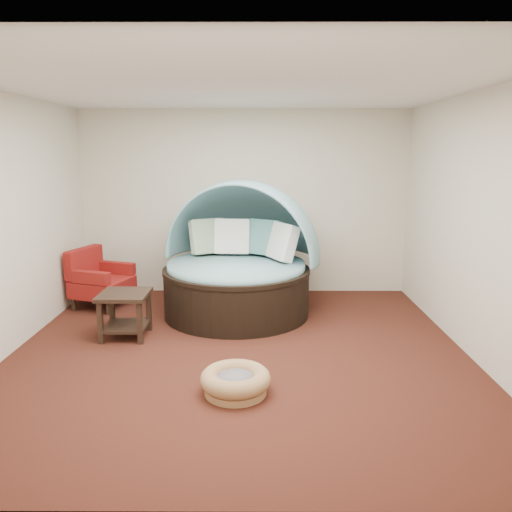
{
  "coord_description": "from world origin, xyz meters",
  "views": [
    {
      "loc": [
        0.21,
        -5.17,
        2.16
      ],
      "look_at": [
        0.19,
        0.6,
        0.96
      ],
      "focal_mm": 35.0,
      "sensor_mm": 36.0,
      "label": 1
    }
  ],
  "objects_px": {
    "canopy_daybed": "(239,252)",
    "red_armchair": "(99,280)",
    "side_table": "(125,309)",
    "pet_basket": "(236,381)"
  },
  "relations": [
    {
      "from": "canopy_daybed",
      "to": "pet_basket",
      "type": "height_order",
      "value": "canopy_daybed"
    },
    {
      "from": "red_armchair",
      "to": "canopy_daybed",
      "type": "bearing_deg",
      "value": 12.31
    },
    {
      "from": "pet_basket",
      "to": "side_table",
      "type": "xyz_separation_m",
      "value": [
        -1.37,
        1.43,
        0.23
      ]
    },
    {
      "from": "canopy_daybed",
      "to": "red_armchair",
      "type": "height_order",
      "value": "canopy_daybed"
    },
    {
      "from": "red_armchair",
      "to": "side_table",
      "type": "bearing_deg",
      "value": -41.61
    },
    {
      "from": "pet_basket",
      "to": "canopy_daybed",
      "type": "bearing_deg",
      "value": 91.17
    },
    {
      "from": "pet_basket",
      "to": "red_armchair",
      "type": "distance_m",
      "value": 3.35
    },
    {
      "from": "canopy_daybed",
      "to": "red_armchair",
      "type": "bearing_deg",
      "value": -168.18
    },
    {
      "from": "canopy_daybed",
      "to": "pet_basket",
      "type": "xyz_separation_m",
      "value": [
        0.05,
        -2.4,
        -0.72
      ]
    },
    {
      "from": "red_armchair",
      "to": "side_table",
      "type": "relative_size",
      "value": 1.58
    }
  ]
}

